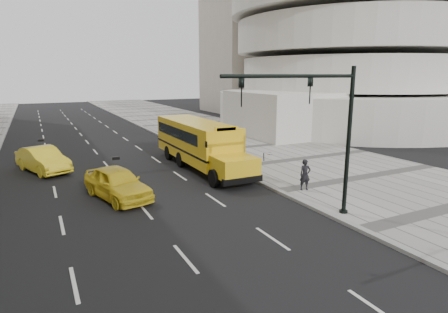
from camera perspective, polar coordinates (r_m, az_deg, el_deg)
name	(u,v)px	position (r m, az deg, el deg)	size (l,w,h in m)	color
ground	(139,181)	(22.33, -12.78, -3.67)	(140.00, 140.00, 0.00)	black
sidewalk_museum	(304,159)	(27.62, 12.07, -0.40)	(12.00, 140.00, 0.15)	#9A9892
curb_museum	(230,168)	(24.38, 0.99, -1.82)	(0.30, 140.00, 0.15)	gray
guggenheim	(325,15)	(52.86, 15.07, 20.16)	(33.20, 42.20, 35.00)	silver
school_bus	(198,140)	(25.04, -4.02, 2.48)	(2.96, 11.56, 3.19)	yellow
taxi_near	(117,183)	(19.33, -15.95, -3.90)	(1.88, 4.68, 1.59)	yellow
taxi_far	(43,160)	(26.31, -25.88, -0.43)	(1.67, 4.78, 1.57)	yellow
pedestrian	(305,175)	(19.90, 12.26, -2.74)	(0.59, 0.39, 1.63)	black
traffic_signal	(324,125)	(15.48, 14.94, 4.68)	(6.18, 0.36, 6.40)	black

